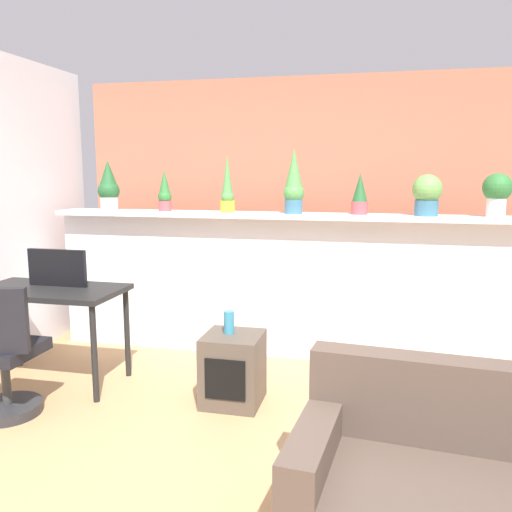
{
  "coord_description": "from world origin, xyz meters",
  "views": [
    {
      "loc": [
        0.74,
        -2.47,
        1.62
      ],
      "look_at": [
        -0.09,
        1.11,
        1.03
      ],
      "focal_mm": 36.98,
      "sensor_mm": 36.0,
      "label": 1
    }
  ],
  "objects_px": {
    "potted_plant_5": "(427,194)",
    "desk": "(50,299)",
    "tv_monitor": "(57,268)",
    "couch": "(487,507)",
    "office_chair": "(1,362)",
    "potted_plant_3": "(294,184)",
    "potted_plant_6": "(497,192)",
    "vase_on_shelf": "(229,322)",
    "potted_plant_1": "(165,192)",
    "side_cube_shelf": "(233,369)",
    "potted_plant_4": "(360,195)",
    "potted_plant_2": "(227,189)",
    "potted_plant_0": "(109,187)"
  },
  "relations": [
    {
      "from": "potted_plant_5",
      "to": "desk",
      "type": "relative_size",
      "value": 0.3
    },
    {
      "from": "tv_monitor",
      "to": "couch",
      "type": "xyz_separation_m",
      "value": [
        2.86,
        -1.43,
        -0.61
      ]
    },
    {
      "from": "potted_plant_5",
      "to": "desk",
      "type": "xyz_separation_m",
      "value": [
        -2.79,
        -0.97,
        -0.78
      ]
    },
    {
      "from": "couch",
      "to": "office_chair",
      "type": "bearing_deg",
      "value": 165.45
    },
    {
      "from": "potted_plant_3",
      "to": "tv_monitor",
      "type": "height_order",
      "value": "potted_plant_3"
    },
    {
      "from": "potted_plant_6",
      "to": "desk",
      "type": "relative_size",
      "value": 0.31
    },
    {
      "from": "vase_on_shelf",
      "to": "potted_plant_1",
      "type": "bearing_deg",
      "value": 131.28
    },
    {
      "from": "potted_plant_5",
      "to": "side_cube_shelf",
      "type": "relative_size",
      "value": 0.66
    },
    {
      "from": "potted_plant_1",
      "to": "potted_plant_6",
      "type": "relative_size",
      "value": 1.08
    },
    {
      "from": "potted_plant_1",
      "to": "potted_plant_4",
      "type": "xyz_separation_m",
      "value": [
        1.71,
        0.02,
        -0.0
      ]
    },
    {
      "from": "potted_plant_3",
      "to": "potted_plant_4",
      "type": "distance_m",
      "value": 0.55
    },
    {
      "from": "potted_plant_4",
      "to": "potted_plant_6",
      "type": "height_order",
      "value": "potted_plant_6"
    },
    {
      "from": "desk",
      "to": "office_chair",
      "type": "distance_m",
      "value": 0.67
    },
    {
      "from": "potted_plant_5",
      "to": "office_chair",
      "type": "relative_size",
      "value": 0.36
    },
    {
      "from": "potted_plant_2",
      "to": "desk",
      "type": "height_order",
      "value": "potted_plant_2"
    },
    {
      "from": "potted_plant_5",
      "to": "desk",
      "type": "bearing_deg",
      "value": -160.75
    },
    {
      "from": "potted_plant_1",
      "to": "side_cube_shelf",
      "type": "height_order",
      "value": "potted_plant_1"
    },
    {
      "from": "potted_plant_6",
      "to": "vase_on_shelf",
      "type": "height_order",
      "value": "potted_plant_6"
    },
    {
      "from": "potted_plant_0",
      "to": "potted_plant_2",
      "type": "bearing_deg",
      "value": 0.9
    },
    {
      "from": "desk",
      "to": "vase_on_shelf",
      "type": "bearing_deg",
      "value": -0.71
    },
    {
      "from": "potted_plant_3",
      "to": "potted_plant_4",
      "type": "relative_size",
      "value": 1.6
    },
    {
      "from": "potted_plant_5",
      "to": "potted_plant_1",
      "type": "bearing_deg",
      "value": 179.86
    },
    {
      "from": "potted_plant_3",
      "to": "vase_on_shelf",
      "type": "distance_m",
      "value": 1.38
    },
    {
      "from": "potted_plant_0",
      "to": "potted_plant_4",
      "type": "bearing_deg",
      "value": 1.48
    },
    {
      "from": "potted_plant_0",
      "to": "potted_plant_5",
      "type": "distance_m",
      "value": 2.77
    },
    {
      "from": "potted_plant_4",
      "to": "office_chair",
      "type": "distance_m",
      "value": 2.94
    },
    {
      "from": "potted_plant_0",
      "to": "potted_plant_1",
      "type": "height_order",
      "value": "potted_plant_0"
    },
    {
      "from": "potted_plant_1",
      "to": "potted_plant_2",
      "type": "relative_size",
      "value": 0.74
    },
    {
      "from": "potted_plant_5",
      "to": "vase_on_shelf",
      "type": "distance_m",
      "value": 1.9
    },
    {
      "from": "potted_plant_0",
      "to": "potted_plant_4",
      "type": "height_order",
      "value": "potted_plant_0"
    },
    {
      "from": "side_cube_shelf",
      "to": "couch",
      "type": "xyz_separation_m",
      "value": [
        1.43,
        -1.3,
        0.03
      ]
    },
    {
      "from": "potted_plant_4",
      "to": "potted_plant_6",
      "type": "xyz_separation_m",
      "value": [
        1.04,
        -0.04,
        0.03
      ]
    },
    {
      "from": "potted_plant_4",
      "to": "office_chair",
      "type": "height_order",
      "value": "potted_plant_4"
    },
    {
      "from": "potted_plant_0",
      "to": "desk",
      "type": "xyz_separation_m",
      "value": [
        -0.02,
        -0.94,
        -0.82
      ]
    },
    {
      "from": "desk",
      "to": "vase_on_shelf",
      "type": "xyz_separation_m",
      "value": [
        1.42,
        -0.02,
        -0.09
      ]
    },
    {
      "from": "tv_monitor",
      "to": "office_chair",
      "type": "xyz_separation_m",
      "value": [
        0.01,
        -0.69,
        -0.5
      ]
    },
    {
      "from": "vase_on_shelf",
      "to": "potted_plant_0",
      "type": "bearing_deg",
      "value": 145.61
    },
    {
      "from": "tv_monitor",
      "to": "potted_plant_3",
      "type": "bearing_deg",
      "value": 27.08
    },
    {
      "from": "potted_plant_6",
      "to": "desk",
      "type": "height_order",
      "value": "potted_plant_6"
    },
    {
      "from": "desk",
      "to": "side_cube_shelf",
      "type": "xyz_separation_m",
      "value": [
        1.46,
        -0.05,
        -0.42
      ]
    },
    {
      "from": "tv_monitor",
      "to": "desk",
      "type": "bearing_deg",
      "value": -107.03
    },
    {
      "from": "side_cube_shelf",
      "to": "couch",
      "type": "height_order",
      "value": "couch"
    },
    {
      "from": "potted_plant_0",
      "to": "couch",
      "type": "height_order",
      "value": "potted_plant_0"
    },
    {
      "from": "potted_plant_2",
      "to": "vase_on_shelf",
      "type": "height_order",
      "value": "potted_plant_2"
    },
    {
      "from": "potted_plant_1",
      "to": "potted_plant_0",
      "type": "bearing_deg",
      "value": -176.1
    },
    {
      "from": "potted_plant_5",
      "to": "potted_plant_2",
      "type": "bearing_deg",
      "value": -179.55
    },
    {
      "from": "potted_plant_0",
      "to": "vase_on_shelf",
      "type": "relative_size",
      "value": 2.8
    },
    {
      "from": "potted_plant_2",
      "to": "potted_plant_4",
      "type": "distance_m",
      "value": 1.13
    },
    {
      "from": "tv_monitor",
      "to": "office_chair",
      "type": "bearing_deg",
      "value": -89.0
    },
    {
      "from": "potted_plant_3",
      "to": "potted_plant_5",
      "type": "bearing_deg",
      "value": 1.5
    }
  ]
}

